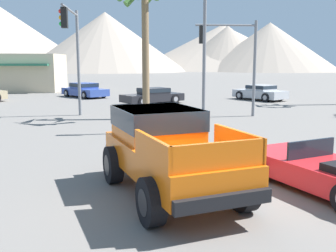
{
  "coord_description": "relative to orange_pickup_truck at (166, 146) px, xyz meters",
  "views": [
    {
      "loc": [
        -1.04,
        -8.22,
        2.95
      ],
      "look_at": [
        -0.36,
        1.12,
        1.4
      ],
      "focal_mm": 42.0,
      "sensor_mm": 36.0,
      "label": 1
    }
  ],
  "objects": [
    {
      "name": "storefront_building",
      "position": [
        -12.8,
        32.19,
        0.77
      ],
      "size": [
        8.61,
        7.32,
        3.64
      ],
      "color": "beige",
      "rests_on": "ground_plane"
    },
    {
      "name": "street_lamp_post",
      "position": [
        2.12,
        7.78,
        3.35
      ],
      "size": [
        0.9,
        0.24,
        7.29
      ],
      "color": "slate",
      "rests_on": "ground_plane"
    },
    {
      "name": "ground_plane",
      "position": [
        0.45,
        -0.41,
        -1.06
      ],
      "size": [
        320.0,
        320.0,
        0.0
      ],
      "primitive_type": "plane",
      "color": "slate"
    },
    {
      "name": "parked_car_blue",
      "position": [
        -5.12,
        24.33,
        -0.45
      ],
      "size": [
        4.28,
        4.65,
        1.18
      ],
      "rotation": [
        0.0,
        0.0,
        3.83
      ],
      "color": "#334C9E",
      "rests_on": "ground_plane"
    },
    {
      "name": "parked_car_dark",
      "position": [
        0.34,
        18.8,
        -0.49
      ],
      "size": [
        4.62,
        3.77,
        1.1
      ],
      "rotation": [
        0.0,
        0.0,
        2.12
      ],
      "color": "#232328",
      "rests_on": "ground_plane"
    },
    {
      "name": "traffic_light_crosswalk",
      "position": [
        4.26,
        12.16,
        2.47
      ],
      "size": [
        3.29,
        0.38,
        5.05
      ],
      "rotation": [
        0.0,
        0.0,
        3.14
      ],
      "color": "slate",
      "rests_on": "ground_plane"
    },
    {
      "name": "red_convertible_car",
      "position": [
        3.65,
        -0.22,
        -0.63
      ],
      "size": [
        3.15,
        4.46,
        1.11
      ],
      "rotation": [
        0.0,
        0.0,
        0.39
      ],
      "color": "red",
      "rests_on": "ground_plane"
    },
    {
      "name": "palm_tree_tall",
      "position": [
        -0.29,
        11.49,
        4.31
      ],
      "size": [
        2.87,
        2.82,
        7.12
      ],
      "color": "brown",
      "rests_on": "ground_plane"
    },
    {
      "name": "distant_mountain_range",
      "position": [
        -6.88,
        119.25,
        7.95
      ],
      "size": [
        138.57,
        73.65,
        21.94
      ],
      "color": "gray",
      "rests_on": "ground_plane"
    },
    {
      "name": "traffic_light_main",
      "position": [
        -3.87,
        11.57,
        2.89
      ],
      "size": [
        0.38,
        4.17,
        5.6
      ],
      "rotation": [
        0.0,
        0.0,
        4.71
      ],
      "color": "slate",
      "rests_on": "ground_plane"
    },
    {
      "name": "orange_pickup_truck",
      "position": [
        0.0,
        0.0,
        0.0
      ],
      "size": [
        3.26,
        5.04,
        1.86
      ],
      "rotation": [
        0.0,
        0.0,
        0.31
      ],
      "color": "orange",
      "rests_on": "ground_plane"
    },
    {
      "name": "parked_car_silver",
      "position": [
        8.65,
        20.86,
        -0.46
      ],
      "size": [
        3.78,
        4.34,
        1.16
      ],
      "rotation": [
        0.0,
        0.0,
        0.6
      ],
      "color": "#B7BABF",
      "rests_on": "ground_plane"
    }
  ]
}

